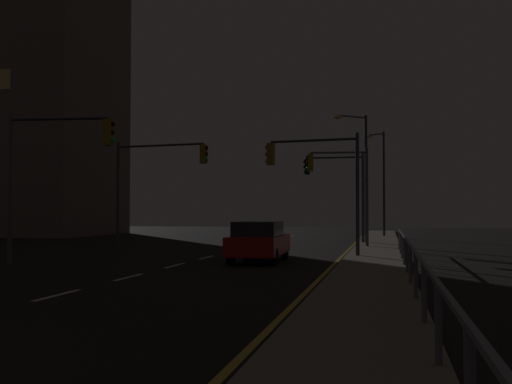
{
  "coord_description": "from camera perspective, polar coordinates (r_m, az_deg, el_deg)",
  "views": [
    {
      "loc": [
        7.45,
        -3.92,
        1.93
      ],
      "look_at": [
        0.9,
        26.78,
        2.96
      ],
      "focal_mm": 42.91,
      "sensor_mm": 36.0,
      "label": 1
    }
  ],
  "objects": [
    {
      "name": "street_lamp_mid_block",
      "position": [
        36.54,
        9.74,
        2.47
      ],
      "size": [
        1.93,
        1.55,
        7.53
      ],
      "color": "#2D3033",
      "rests_on": "sidewalk_right"
    },
    {
      "name": "traffic_light_overhead_east",
      "position": [
        32.06,
        -9.32,
        1.9
      ],
      "size": [
        5.25,
        0.9,
        5.62
      ],
      "color": "#38383D",
      "rests_on": "ground"
    },
    {
      "name": "street_lamp_corner",
      "position": [
        47.39,
        11.59,
        1.66
      ],
      "size": [
        1.48,
        1.19,
        7.9
      ],
      "color": "#2D3033",
      "rests_on": "sidewalk_right"
    },
    {
      "name": "traffic_light_mid_right",
      "position": [
        36.92,
        7.52,
        1.14
      ],
      "size": [
        3.63,
        0.34,
        5.31
      ],
      "color": "#4C4C51",
      "rests_on": "sidewalk_right"
    },
    {
      "name": "traffic_light_near_right",
      "position": [
        32.75,
        7.86,
        1.37
      ],
      "size": [
        3.27,
        0.58,
        5.2
      ],
      "color": "#4C4C51",
      "rests_on": "sidewalk_right"
    },
    {
      "name": "traffic_light_far_center",
      "position": [
        26.06,
        5.53,
        2.12
      ],
      "size": [
        4.07,
        0.75,
        5.09
      ],
      "color": "#38383D",
      "rests_on": "sidewalk_right"
    },
    {
      "name": "barrier_fence",
      "position": [
        15.92,
        14.21,
        -5.63
      ],
      "size": [
        0.09,
        27.99,
        0.98
      ],
      "color": "#59595E",
      "rests_on": "sidewalk_right"
    },
    {
      "name": "ground_plane",
      "position": [
        22.76,
        -7.15,
        -6.72
      ],
      "size": [
        112.0,
        112.0,
        0.0
      ],
      "primitive_type": "plane",
      "color": "black",
      "rests_on": "ground"
    },
    {
      "name": "sidewalk_right",
      "position": [
        21.51,
        10.87,
        -6.8
      ],
      "size": [
        2.39,
        77.0,
        0.14
      ],
      "primitive_type": "cube",
      "color": "gray",
      "rests_on": "ground"
    },
    {
      "name": "car",
      "position": [
        23.54,
        0.28,
        -4.57
      ],
      "size": [
        1.92,
        4.44,
        1.57
      ],
      "color": "#B71414",
      "rests_on": "ground"
    },
    {
      "name": "traffic_light_far_right",
      "position": [
        23.65,
        -18.27,
        3.12
      ],
      "size": [
        4.05,
        0.65,
        5.61
      ],
      "color": "#4C4C51",
      "rests_on": "ground"
    },
    {
      "name": "lane_markings_center",
      "position": [
        26.08,
        -4.61,
        -6.1
      ],
      "size": [
        0.14,
        50.0,
        0.01
      ],
      "color": "silver",
      "rests_on": "ground"
    },
    {
      "name": "lane_edge_line",
      "position": [
        26.56,
        7.97,
        -6.01
      ],
      "size": [
        0.14,
        53.0,
        0.01
      ],
      "color": "gold",
      "rests_on": "ground"
    }
  ]
}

